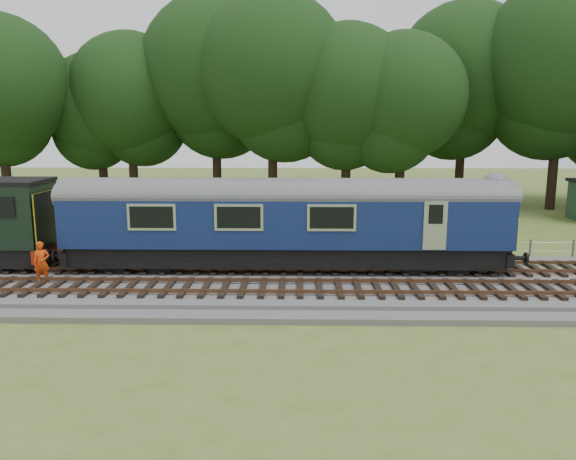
{
  "coord_description": "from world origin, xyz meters",
  "views": [
    {
      "loc": [
        -2.9,
        -21.42,
        6.35
      ],
      "look_at": [
        -3.33,
        1.4,
        2.0
      ],
      "focal_mm": 35.0,
      "sensor_mm": 36.0,
      "label": 1
    }
  ],
  "objects": [
    {
      "name": "ground",
      "position": [
        0.0,
        0.0,
        0.0
      ],
      "size": [
        120.0,
        120.0,
        0.0
      ],
      "primitive_type": "plane",
      "color": "#566726",
      "rests_on": "ground"
    },
    {
      "name": "ballast",
      "position": [
        0.0,
        0.0,
        0.17
      ],
      "size": [
        70.0,
        7.0,
        0.35
      ],
      "primitive_type": "cube",
      "color": "#4C4C4F",
      "rests_on": "ground"
    },
    {
      "name": "track_north",
      "position": [
        0.0,
        1.4,
        0.42
      ],
      "size": [
        67.2,
        2.4,
        0.21
      ],
      "color": "black",
      "rests_on": "ballast"
    },
    {
      "name": "track_south",
      "position": [
        0.0,
        -1.6,
        0.42
      ],
      "size": [
        67.2,
        2.4,
        0.21
      ],
      "color": "black",
      "rests_on": "ballast"
    },
    {
      "name": "fence",
      "position": [
        0.0,
        4.5,
        0.0
      ],
      "size": [
        64.0,
        0.12,
        1.0
      ],
      "primitive_type": null,
      "color": "#6B6054",
      "rests_on": "ground"
    },
    {
      "name": "tree_line",
      "position": [
        0.0,
        22.0,
        0.0
      ],
      "size": [
        70.0,
        8.0,
        18.0
      ],
      "primitive_type": null,
      "color": "black",
      "rests_on": "ground"
    },
    {
      "name": "dmu_railcar",
      "position": [
        -3.41,
        1.4,
        2.61
      ],
      "size": [
        18.05,
        2.86,
        3.88
      ],
      "color": "black",
      "rests_on": "ground"
    },
    {
      "name": "worker",
      "position": [
        -12.66,
        -0.9,
        1.15
      ],
      "size": [
        0.68,
        0.57,
        1.6
      ],
      "primitive_type": "imported",
      "rotation": [
        0.0,
        0.0,
        0.37
      ],
      "color": "#E63C0C",
      "rests_on": "ballast"
    }
  ]
}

